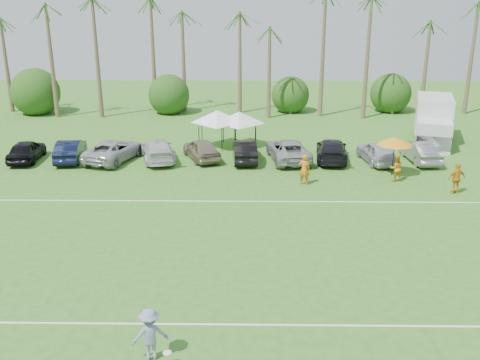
{
  "coord_description": "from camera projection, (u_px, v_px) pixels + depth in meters",
  "views": [
    {
      "loc": [
        1.74,
        -14.13,
        10.93
      ],
      "look_at": [
        1.35,
        13.06,
        1.6
      ],
      "focal_mm": 40.0,
      "sensor_mm": 36.0,
      "label": 1
    }
  ],
  "objects": [
    {
      "name": "palm_tree_7",
      "position": [
        315.0,
        7.0,
        49.5
      ],
      "size": [
        2.4,
        2.4,
        11.9
      ],
      "color": "brown",
      "rests_on": "ground"
    },
    {
      "name": "parked_car_6",
      "position": [
        288.0,
        150.0,
        37.51
      ],
      "size": [
        3.17,
        5.64,
        1.49
      ],
      "primitive_type": "imported",
      "rotation": [
        0.0,
        0.0,
        3.28
      ],
      "color": "#9C9D9F",
      "rests_on": "ground"
    },
    {
      "name": "box_truck",
      "position": [
        434.0,
        119.0,
        41.77
      ],
      "size": [
        4.34,
        7.25,
        3.51
      ],
      "rotation": [
        0.0,
        0.0,
        -0.28
      ],
      "color": "silver",
      "rests_on": "ground"
    },
    {
      "name": "bush_tree_1",
      "position": [
        170.0,
        94.0,
        53.32
      ],
      "size": [
        4.0,
        4.0,
        4.0
      ],
      "color": "brown",
      "rests_on": "ground"
    },
    {
      "name": "palm_tree_8",
      "position": [
        367.0,
        36.0,
        50.27
      ],
      "size": [
        2.4,
        2.4,
        8.9
      ],
      "color": "brown",
      "rests_on": "ground"
    },
    {
      "name": "bush_tree_3",
      "position": [
        391.0,
        94.0,
        53.02
      ],
      "size": [
        4.0,
        4.0,
        4.0
      ],
      "color": "brown",
      "rests_on": "ground"
    },
    {
      "name": "parked_car_0",
      "position": [
        26.0,
        150.0,
        37.44
      ],
      "size": [
        2.05,
        4.48,
        1.49
      ],
      "primitive_type": "imported",
      "rotation": [
        0.0,
        0.0,
        3.21
      ],
      "color": "black",
      "rests_on": "ground"
    },
    {
      "name": "parked_car_3",
      "position": [
        158.0,
        150.0,
        37.56
      ],
      "size": [
        3.33,
        5.5,
        1.49
      ],
      "primitive_type": "imported",
      "rotation": [
        0.0,
        0.0,
        3.4
      ],
      "color": "silver",
      "rests_on": "ground"
    },
    {
      "name": "palm_tree_3",
      "position": [
        144.0,
        7.0,
        49.72
      ],
      "size": [
        2.4,
        2.4,
        11.9
      ],
      "color": "brown",
      "rests_on": "ground"
    },
    {
      "name": "palm_tree_1",
      "position": [
        50.0,
        26.0,
        50.39
      ],
      "size": [
        2.4,
        2.4,
        9.9
      ],
      "color": "brown",
      "rests_on": "ground"
    },
    {
      "name": "parked_car_1",
      "position": [
        70.0,
        150.0,
        37.51
      ],
      "size": [
        2.13,
        4.68,
        1.49
      ],
      "primitive_type": "imported",
      "rotation": [
        0.0,
        0.0,
        3.27
      ],
      "color": "black",
      "rests_on": "ground"
    },
    {
      "name": "palm_tree_10",
      "position": [
        477.0,
        17.0,
        49.57
      ],
      "size": [
        2.4,
        2.4,
        10.9
      ],
      "color": "brown",
      "rests_on": "ground"
    },
    {
      "name": "field_lines",
      "position": [
        209.0,
        248.0,
        24.5
      ],
      "size": [
        80.0,
        12.1,
        0.01
      ],
      "color": "white",
      "rests_on": "ground"
    },
    {
      "name": "sideline_player_a",
      "position": [
        304.0,
        170.0,
        32.62
      ],
      "size": [
        0.75,
        0.54,
        1.91
      ],
      "primitive_type": "imported",
      "rotation": [
        0.0,
        0.0,
        3.01
      ],
      "color": "orange",
      "rests_on": "ground"
    },
    {
      "name": "canopy_tent_right",
      "position": [
        239.0,
        112.0,
        40.36
      ],
      "size": [
        3.93,
        3.93,
        3.18
      ],
      "color": "black",
      "rests_on": "ground"
    },
    {
      "name": "sideline_player_b",
      "position": [
        396.0,
        168.0,
        33.25
      ],
      "size": [
        0.89,
        0.73,
        1.69
      ],
      "primitive_type": "imported",
      "rotation": [
        0.0,
        0.0,
        3.26
      ],
      "color": "orange",
      "rests_on": "ground"
    },
    {
      "name": "palm_tree_4",
      "position": [
        187.0,
        36.0,
        50.5
      ],
      "size": [
        2.4,
        2.4,
        8.9
      ],
      "color": "brown",
      "rests_on": "ground"
    },
    {
      "name": "bush_tree_0",
      "position": [
        41.0,
        93.0,
        53.49
      ],
      "size": [
        4.0,
        4.0,
        4.0
      ],
      "color": "brown",
      "rests_on": "ground"
    },
    {
      "name": "parked_car_7",
      "position": [
        332.0,
        150.0,
        37.61
      ],
      "size": [
        2.69,
        5.35,
        1.49
      ],
      "primitive_type": "imported",
      "rotation": [
        0.0,
        0.0,
        3.02
      ],
      "color": "black",
      "rests_on": "ground"
    },
    {
      "name": "parked_car_2",
      "position": [
        114.0,
        150.0,
        37.49
      ],
      "size": [
        3.88,
        5.84,
        1.49
      ],
      "primitive_type": "imported",
      "rotation": [
        0.0,
        0.0,
        2.86
      ],
      "color": "#A9AAAB",
      "rests_on": "ground"
    },
    {
      "name": "frisbee_player",
      "position": [
        150.0,
        334.0,
        16.78
      ],
      "size": [
        1.37,
        1.02,
        1.79
      ],
      "rotation": [
        0.0,
        0.0,
        3.44
      ],
      "color": "#7D7EB2",
      "rests_on": "ground"
    },
    {
      "name": "sideline_player_c",
      "position": [
        457.0,
        178.0,
        31.12
      ],
      "size": [
        1.16,
        0.71,
        1.85
      ],
      "primitive_type": "imported",
      "rotation": [
        0.0,
        0.0,
        3.39
      ],
      "color": "orange",
      "rests_on": "ground"
    },
    {
      "name": "parked_car_8",
      "position": [
        377.0,
        152.0,
        37.03
      ],
      "size": [
        2.38,
        4.58,
        1.49
      ],
      "primitive_type": "imported",
      "rotation": [
        0.0,
        0.0,
        3.29
      ],
      "color": "#B4B3C1",
      "rests_on": "ground"
    },
    {
      "name": "canopy_tent_left",
      "position": [
        218.0,
        110.0,
        40.21
      ],
      "size": [
        4.12,
        4.12,
        3.34
      ],
      "color": "black",
      "rests_on": "ground"
    },
    {
      "name": "bush_tree_2",
      "position": [
        290.0,
        94.0,
        53.16
      ],
      "size": [
        4.0,
        4.0,
        4.0
      ],
      "color": "brown",
      "rests_on": "ground"
    },
    {
      "name": "palm_tree_6",
      "position": [
        272.0,
        16.0,
        49.83
      ],
      "size": [
        2.4,
        2.4,
        10.9
      ],
      "color": "brown",
      "rests_on": "ground"
    },
    {
      "name": "parked_car_5",
      "position": [
        245.0,
        150.0,
        37.42
      ],
      "size": [
        1.85,
        4.61,
        1.49
      ],
      "primitive_type": "imported",
      "rotation": [
        0.0,
        0.0,
        3.2
      ],
      "color": "black",
      "rests_on": "ground"
    },
    {
      "name": "palm_tree_2",
      "position": [
        102.0,
        16.0,
        50.05
      ],
      "size": [
        2.4,
        2.4,
        10.9
      ],
      "color": "brown",
      "rests_on": "ground"
    },
    {
      "name": "palm_tree_9",
      "position": [
        422.0,
        26.0,
        49.92
      ],
      "size": [
        2.4,
        2.4,
        9.9
      ],
      "color": "brown",
      "rests_on": "ground"
    },
    {
      "name": "parked_car_9",
      "position": [
        420.0,
        151.0,
        37.23
      ],
      "size": [
        1.87,
        4.61,
        1.49
      ],
      "primitive_type": "imported",
      "rotation": [
        0.0,
        0.0,
        3.21
      ],
      "color": "slate",
      "rests_on": "ground"
    },
    {
      "name": "market_umbrella",
      "position": [
        395.0,
        141.0,
        33.81
      ],
      "size": [
        2.3,
        2.3,
        2.56
      ],
      "color": "black",
      "rests_on": "ground"
    },
    {
      "name": "palm_tree_5",
      "position": [
        229.0,
        26.0,
        50.16
      ],
      "size": [
        2.4,
        2.4,
        9.9
      ],
      "color": "brown",
      "rests_on": "ground"
    },
    {
      "name": "parked_car_4",
      "position": [
        201.0,
        149.0,
        37.75
      ],
      "size": [
        3.29,
        4.71,
        1.49
      ],
      "primitive_type": "imported",
      "rotation": [
        0.0,
        0.0,
        3.53
      ],
      "color": "gray",
      "rests_on": "ground"
    }
  ]
}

